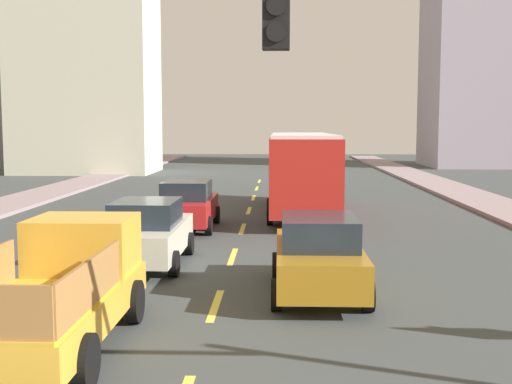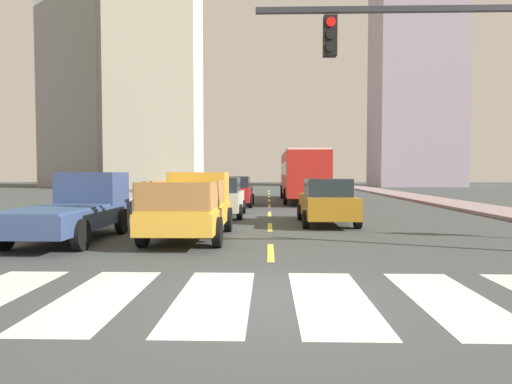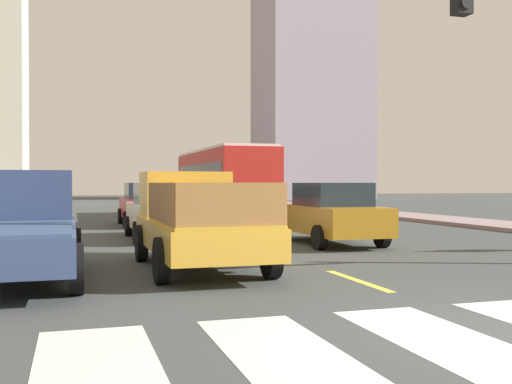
% 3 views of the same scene
% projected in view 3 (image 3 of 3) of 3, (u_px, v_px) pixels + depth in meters
% --- Properties ---
extents(sidewalk_right, '(2.82, 110.00, 0.15)m').
position_uv_depth(sidewalk_right, '(438.00, 219.00, 27.13)').
color(sidewalk_right, gray).
rests_on(sidewalk_right, ground).
extents(crosswalk_stripe_2, '(1.16, 3.49, 0.01)m').
position_uv_depth(crosswalk_stripe_2, '(98.00, 374.00, 5.36)').
color(crosswalk_stripe_2, silver).
rests_on(crosswalk_stripe_2, ground).
extents(crosswalk_stripe_3, '(1.16, 3.49, 0.01)m').
position_uv_depth(crosswalk_stripe_3, '(290.00, 357.00, 5.89)').
color(crosswalk_stripe_3, silver).
rests_on(crosswalk_stripe_3, ground).
extents(crosswalk_stripe_4, '(1.16, 3.49, 0.01)m').
position_uv_depth(crosswalk_stripe_4, '(450.00, 343.00, 6.42)').
color(crosswalk_stripe_4, silver).
rests_on(crosswalk_stripe_4, ground).
extents(lane_dash_0, '(0.16, 2.40, 0.01)m').
position_uv_depth(lane_dash_0, '(358.00, 280.00, 10.52)').
color(lane_dash_0, '#E0D547').
rests_on(lane_dash_0, ground).
extents(lane_dash_1, '(0.16, 2.40, 0.01)m').
position_uv_depth(lane_dash_1, '(269.00, 250.00, 15.30)').
color(lane_dash_1, '#E0D547').
rests_on(lane_dash_1, ground).
extents(lane_dash_2, '(0.16, 2.40, 0.01)m').
position_uv_depth(lane_dash_2, '(222.00, 234.00, 20.08)').
color(lane_dash_2, '#E0D547').
rests_on(lane_dash_2, ground).
extents(lane_dash_3, '(0.16, 2.40, 0.01)m').
position_uv_depth(lane_dash_3, '(193.00, 224.00, 24.86)').
color(lane_dash_3, '#E0D547').
rests_on(lane_dash_3, ground).
extents(lane_dash_4, '(0.16, 2.40, 0.01)m').
position_uv_depth(lane_dash_4, '(174.00, 218.00, 29.64)').
color(lane_dash_4, '#E0D547').
rests_on(lane_dash_4, ground).
extents(lane_dash_5, '(0.16, 2.40, 0.01)m').
position_uv_depth(lane_dash_5, '(160.00, 213.00, 34.42)').
color(lane_dash_5, '#E0D547').
rests_on(lane_dash_5, ground).
extents(lane_dash_6, '(0.16, 2.40, 0.01)m').
position_uv_depth(lane_dash_6, '(149.00, 209.00, 39.20)').
color(lane_dash_6, '#E0D547').
rests_on(lane_dash_6, ground).
extents(lane_dash_7, '(0.16, 2.40, 0.01)m').
position_uv_depth(lane_dash_7, '(141.00, 206.00, 43.99)').
color(lane_dash_7, '#E0D547').
rests_on(lane_dash_7, ground).
extents(pickup_stakebed, '(2.18, 5.20, 1.96)m').
position_uv_depth(pickup_stakebed, '(195.00, 221.00, 12.34)').
color(pickup_stakebed, gold).
rests_on(pickup_stakebed, ground).
extents(pickup_dark, '(2.18, 5.20, 1.96)m').
position_uv_depth(pickup_dark, '(19.00, 227.00, 10.86)').
color(pickup_dark, navy).
rests_on(pickup_dark, ground).
extents(city_bus, '(2.72, 10.80, 3.32)m').
position_uv_depth(city_bus, '(222.00, 178.00, 29.23)').
color(city_bus, '#B4211A').
rests_on(city_bus, ground).
extents(sedan_far, '(2.02, 4.40, 1.72)m').
position_uv_depth(sedan_far, '(146.00, 204.00, 24.16)').
color(sedan_far, red).
rests_on(sedan_far, ground).
extents(sedan_mid, '(2.02, 4.40, 1.72)m').
position_uv_depth(sedan_mid, '(163.00, 211.00, 18.32)').
color(sedan_mid, beige).
rests_on(sedan_mid, ground).
extents(sedan_near_right, '(2.02, 4.40, 1.72)m').
position_uv_depth(sedan_near_right, '(330.00, 213.00, 16.85)').
color(sedan_near_right, '#A16F1A').
rests_on(sedan_near_right, ground).
extents(block_mid_left, '(11.33, 8.78, 35.49)m').
position_uv_depth(block_mid_left, '(312.00, 36.00, 65.51)').
color(block_mid_left, '#9A8FA0').
rests_on(block_mid_left, ground).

